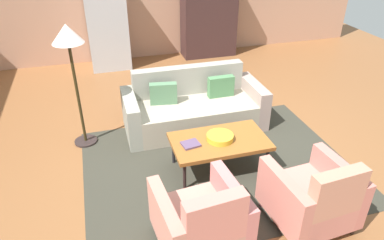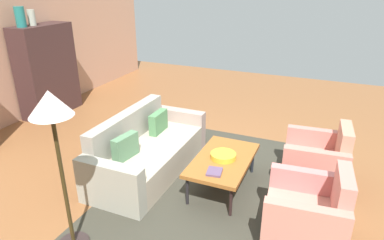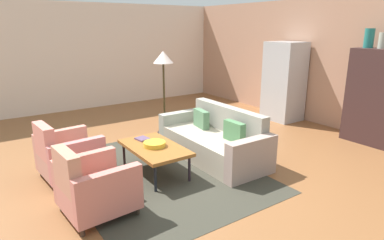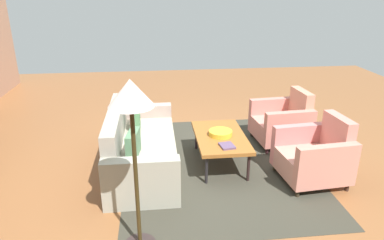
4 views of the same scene
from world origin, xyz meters
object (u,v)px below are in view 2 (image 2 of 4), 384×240
Objects in this scene: vase_round at (32,18)px; book_stack at (214,172)px; coffee_table at (223,161)px; cabinet at (47,71)px; armchair_right at (319,161)px; vase_tall at (20,17)px; armchair_left at (311,214)px; fruit_bowl at (223,156)px; floor_lamp at (53,119)px; couch at (145,152)px.

book_stack is at bearing -109.39° from vase_round.
coffee_table is 4.35m from cabinet.
vase_tall reaches higher than armchair_right.
vase_round is at bearing 80.50° from armchair_right.
vase_tall reaches higher than armchair_left.
fruit_bowl is at bearing 2.35° from book_stack.
vase_round reaches higher than coffee_table.
book_stack is 1.96m from floor_lamp.
vase_round reaches higher than book_stack.
floor_lamp reaches higher than couch.
armchair_right is at bearing -49.44° from book_stack.
coffee_table is 5.12× the size of book_stack.
cabinet is (1.83, 5.31, 0.56)m from armchair_left.
vase_tall is (-0.40, -0.00, 1.08)m from cabinet.
fruit_bowl is 4.34m from cabinet.
armchair_left is 1.32m from fruit_bowl.
armchair_left is at bearing -117.00° from coffee_table.
armchair_left reaches higher than book_stack.
armchair_right is at bearing -45.48° from floor_lamp.
cabinet is (1.23, 2.96, 0.61)m from couch.
couch is 3.26m from cabinet.
vase_round reaches higher than floor_lamp.
couch reaches higher than fruit_bowl.
armchair_left reaches higher than fruit_bowl.
armchair_left is (-0.59, -2.35, 0.06)m from couch.
armchair_left and armchair_right have the same top height.
coffee_table is at bearing -106.56° from cabinet.
floor_lamp reaches higher than coffee_table.
book_stack is 0.14× the size of floor_lamp.
fruit_bowl is (0.60, 1.17, 0.14)m from armchair_left.
armchair_left is 5.79m from vase_round.
couch is 6.29× the size of fruit_bowl.
fruit_bowl is (0.00, 0.00, 0.07)m from coffee_table.
couch is 2.39× the size of armchair_left.
armchair_left is at bearing -117.14° from fruit_bowl.
vase_round is at bearing 75.39° from fruit_bowl.
vase_tall reaches higher than coffee_table.
vase_round is (-0.15, -0.00, 1.04)m from cabinet.
book_stack is 4.65m from vase_round.
armchair_left is at bearing -100.56° from book_stack.
vase_round is (1.46, 4.16, 1.49)m from book_stack.
coffee_table is 0.67× the size of cabinet.
cabinet reaches higher than couch.
coffee_table is at bearing 57.99° from armchair_left.
vase_round reaches higher than couch.
coffee_table is 3.36× the size of vase_tall.
armchair_left is 5.64m from cabinet.
armchair_right is 3.75× the size of book_stack.
couch is 1.17× the size of cabinet.
coffee_table is 3.59× the size of fruit_bowl.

